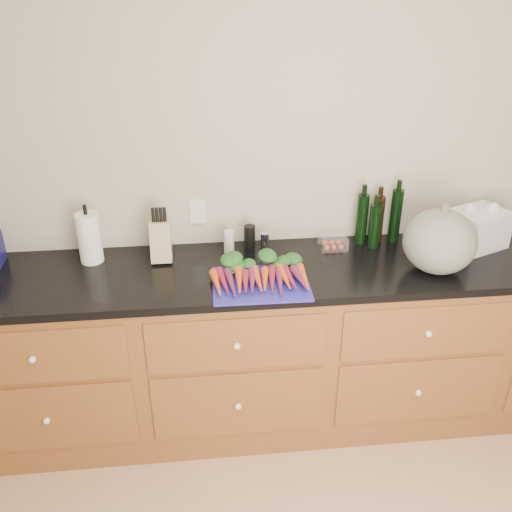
{
  "coord_description": "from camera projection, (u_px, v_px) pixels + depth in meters",
  "views": [
    {
      "loc": [
        -0.59,
        -1.1,
        2.29
      ],
      "look_at": [
        -0.34,
        1.2,
        1.06
      ],
      "focal_mm": 40.0,
      "sensor_mm": 36.0,
      "label": 1
    }
  ],
  "objects": [
    {
      "name": "cabinets",
      "position": [
        318.0,
        345.0,
        3.03
      ],
      "size": [
        3.6,
        0.64,
        0.9
      ],
      "color": "brown",
      "rests_on": "ground"
    },
    {
      "name": "tomato_box",
      "position": [
        333.0,
        242.0,
        2.94
      ],
      "size": [
        0.14,
        0.11,
        0.06
      ],
      "primitive_type": "cube",
      "color": "white",
      "rests_on": "countertop"
    },
    {
      "name": "grinder_pepper",
      "position": [
        250.0,
        239.0,
        2.89
      ],
      "size": [
        0.06,
        0.06,
        0.14
      ],
      "primitive_type": "cylinder",
      "color": "black",
      "rests_on": "countertop"
    },
    {
      "name": "knife_block",
      "position": [
        161.0,
        241.0,
        2.8
      ],
      "size": [
        0.1,
        0.1,
        0.2
      ],
      "primitive_type": "cube",
      "color": "tan",
      "rests_on": "countertop"
    },
    {
      "name": "canister_chrome",
      "position": [
        265.0,
        242.0,
        2.91
      ],
      "size": [
        0.04,
        0.04,
        0.1
      ],
      "primitive_type": "cylinder",
      "color": "silver",
      "rests_on": "countertop"
    },
    {
      "name": "wall_back",
      "position": [
        313.0,
        173.0,
        2.92
      ],
      "size": [
        4.1,
        0.05,
        2.6
      ],
      "primitive_type": "cube",
      "color": "beige",
      "rests_on": "ground"
    },
    {
      "name": "grocery_bag",
      "position": [
        478.0,
        229.0,
        2.94
      ],
      "size": [
        0.33,
        0.3,
        0.2
      ],
      "primitive_type": null,
      "rotation": [
        0.0,
        0.0,
        0.38
      ],
      "color": "white",
      "rests_on": "countertop"
    },
    {
      "name": "carrots",
      "position": [
        260.0,
        274.0,
        2.64
      ],
      "size": [
        0.45,
        0.3,
        0.06
      ],
      "color": "#F1521C",
      "rests_on": "cutting_board"
    },
    {
      "name": "paper_towel",
      "position": [
        89.0,
        238.0,
        2.77
      ],
      "size": [
        0.11,
        0.11,
        0.25
      ],
      "primitive_type": "cylinder",
      "color": "white",
      "rests_on": "countertop"
    },
    {
      "name": "cutting_board",
      "position": [
        261.0,
        284.0,
        2.63
      ],
      "size": [
        0.45,
        0.34,
        0.01
      ],
      "primitive_type": "cube",
      "rotation": [
        0.0,
        0.0,
        -0.02
      ],
      "color": "#2725A7",
      "rests_on": "countertop"
    },
    {
      "name": "bottles",
      "position": [
        378.0,
        220.0,
        2.95
      ],
      "size": [
        0.24,
        0.12,
        0.29
      ],
      "color": "black",
      "rests_on": "countertop"
    },
    {
      "name": "squash",
      "position": [
        440.0,
        241.0,
        2.68
      ],
      "size": [
        0.34,
        0.34,
        0.31
      ],
      "primitive_type": "ellipsoid",
      "color": "#5A6958",
      "rests_on": "countertop"
    },
    {
      "name": "grinder_salt",
      "position": [
        229.0,
        242.0,
        2.89
      ],
      "size": [
        0.05,
        0.05,
        0.12
      ],
      "primitive_type": "cylinder",
      "color": "silver",
      "rests_on": "countertop"
    },
    {
      "name": "countertop",
      "position": [
        322.0,
        268.0,
        2.81
      ],
      "size": [
        3.64,
        0.62,
        0.04
      ],
      "primitive_type": "cube",
      "color": "black",
      "rests_on": "cabinets"
    }
  ]
}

